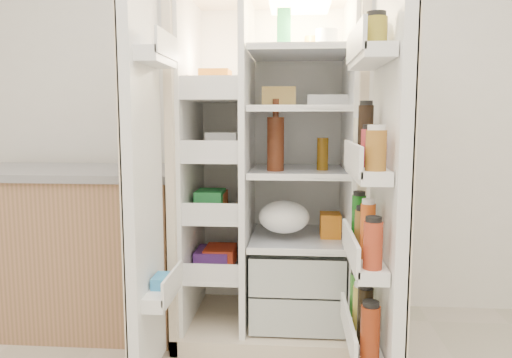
{
  "coord_description": "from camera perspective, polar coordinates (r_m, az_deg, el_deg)",
  "views": [
    {
      "loc": [
        0.11,
        -0.93,
        1.16
      ],
      "look_at": [
        -0.06,
        1.25,
        0.88
      ],
      "focal_mm": 34.0,
      "sensor_mm": 36.0,
      "label": 1
    }
  ],
  "objects": [
    {
      "name": "wall_back",
      "position": [
        2.94,
        2.38,
        11.02
      ],
      "size": [
        4.0,
        0.02,
        2.7
      ],
      "primitive_type": "cube",
      "color": "white",
      "rests_on": "floor"
    },
    {
      "name": "refrigerator",
      "position": [
        2.62,
        1.9,
        -1.86
      ],
      "size": [
        0.92,
        0.7,
        1.8
      ],
      "color": "beige",
      "rests_on": "floor"
    },
    {
      "name": "freezer_door",
      "position": [
        2.1,
        -13.07,
        -0.22
      ],
      "size": [
        0.15,
        0.4,
        1.72
      ],
      "color": "white",
      "rests_on": "floor"
    },
    {
      "name": "fridge_door",
      "position": [
        1.94,
        14.77,
        -1.36
      ],
      "size": [
        0.17,
        0.58,
        1.72
      ],
      "color": "white",
      "rests_on": "floor"
    },
    {
      "name": "kitchen_counter",
      "position": [
        2.91,
        -20.3,
        -7.44
      ],
      "size": [
        1.21,
        0.65,
        0.88
      ],
      "color": "#A27151",
      "rests_on": "floor"
    }
  ]
}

